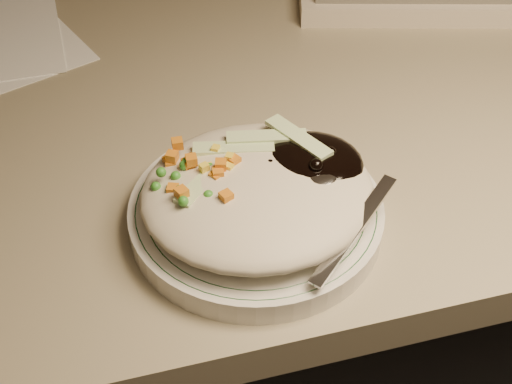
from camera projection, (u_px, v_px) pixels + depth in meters
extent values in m
cube|color=gray|center=(258.00, 87.00, 0.80)|extent=(1.40, 0.70, 0.04)
cylinder|color=silver|center=(256.00, 214.00, 0.60)|extent=(0.21, 0.21, 0.02)
torus|color=#144723|center=(256.00, 206.00, 0.60)|extent=(0.20, 0.20, 0.00)
torus|color=#144723|center=(256.00, 206.00, 0.60)|extent=(0.19, 0.19, 0.00)
ellipsoid|color=#C0B89C|center=(258.00, 192.00, 0.58)|extent=(0.19, 0.18, 0.04)
ellipsoid|color=black|center=(305.00, 167.00, 0.59)|extent=(0.10, 0.09, 0.03)
ellipsoid|color=orange|center=(198.00, 184.00, 0.58)|extent=(0.08, 0.08, 0.02)
sphere|color=black|center=(270.00, 166.00, 0.58)|extent=(0.01, 0.01, 0.01)
sphere|color=black|center=(301.00, 155.00, 0.59)|extent=(0.01, 0.01, 0.01)
sphere|color=black|center=(331.00, 152.00, 0.59)|extent=(0.01, 0.01, 0.01)
sphere|color=black|center=(317.00, 149.00, 0.60)|extent=(0.01, 0.01, 0.01)
sphere|color=black|center=(316.00, 166.00, 0.57)|extent=(0.01, 0.01, 0.01)
sphere|color=black|center=(301.00, 161.00, 0.59)|extent=(0.01, 0.01, 0.01)
sphere|color=black|center=(310.00, 151.00, 0.60)|extent=(0.01, 0.01, 0.01)
cube|color=orange|center=(191.00, 160.00, 0.57)|extent=(0.01, 0.01, 0.01)
cube|color=orange|center=(216.00, 184.00, 0.57)|extent=(0.01, 0.01, 0.01)
cube|color=orange|center=(172.00, 157.00, 0.58)|extent=(0.01, 0.01, 0.01)
cube|color=orange|center=(221.00, 165.00, 0.57)|extent=(0.01, 0.01, 0.01)
cube|color=orange|center=(218.00, 173.00, 0.57)|extent=(0.01, 0.01, 0.01)
cube|color=orange|center=(169.00, 161.00, 0.59)|extent=(0.01, 0.01, 0.01)
cube|color=orange|center=(188.00, 163.00, 0.58)|extent=(0.01, 0.01, 0.01)
cube|color=orange|center=(216.00, 177.00, 0.57)|extent=(0.01, 0.01, 0.01)
cube|color=orange|center=(234.00, 161.00, 0.58)|extent=(0.01, 0.01, 0.01)
cube|color=orange|center=(177.00, 144.00, 0.59)|extent=(0.01, 0.01, 0.01)
cube|color=orange|center=(182.00, 193.00, 0.55)|extent=(0.01, 0.01, 0.01)
cube|color=orange|center=(226.00, 197.00, 0.55)|extent=(0.01, 0.01, 0.01)
cube|color=orange|center=(173.00, 190.00, 0.56)|extent=(0.01, 0.01, 0.01)
cube|color=orange|center=(171.00, 164.00, 0.59)|extent=(0.01, 0.01, 0.01)
sphere|color=#388C28|center=(215.00, 171.00, 0.58)|extent=(0.01, 0.01, 0.01)
sphere|color=#388C28|center=(183.00, 201.00, 0.54)|extent=(0.01, 0.01, 0.01)
sphere|color=#388C28|center=(176.00, 176.00, 0.57)|extent=(0.01, 0.01, 0.01)
sphere|color=#388C28|center=(161.00, 172.00, 0.56)|extent=(0.01, 0.01, 0.01)
sphere|color=#388C28|center=(210.00, 168.00, 0.58)|extent=(0.01, 0.01, 0.01)
sphere|color=#388C28|center=(227.00, 195.00, 0.56)|extent=(0.01, 0.01, 0.01)
sphere|color=#388C28|center=(198.00, 180.00, 0.57)|extent=(0.01, 0.01, 0.01)
sphere|color=#388C28|center=(195.00, 198.00, 0.56)|extent=(0.01, 0.01, 0.01)
sphere|color=#388C28|center=(156.00, 187.00, 0.57)|extent=(0.01, 0.01, 0.01)
sphere|color=#388C28|center=(187.00, 162.00, 0.58)|extent=(0.01, 0.01, 0.01)
sphere|color=#388C28|center=(184.00, 165.00, 0.58)|extent=(0.01, 0.01, 0.01)
sphere|color=#388C28|center=(180.00, 190.00, 0.56)|extent=(0.01, 0.01, 0.01)
sphere|color=#388C28|center=(208.00, 195.00, 0.55)|extent=(0.01, 0.01, 0.01)
sphere|color=#388C28|center=(234.00, 152.00, 0.60)|extent=(0.01, 0.01, 0.01)
cube|color=yellow|center=(209.00, 168.00, 0.58)|extent=(0.01, 0.01, 0.01)
cube|color=yellow|center=(229.00, 168.00, 0.57)|extent=(0.01, 0.01, 0.01)
cube|color=yellow|center=(195.00, 168.00, 0.58)|extent=(0.01, 0.01, 0.01)
cube|color=yellow|center=(204.00, 168.00, 0.57)|extent=(0.01, 0.01, 0.01)
cube|color=yellow|center=(199.00, 182.00, 0.57)|extent=(0.01, 0.01, 0.01)
cube|color=yellow|center=(229.00, 158.00, 0.58)|extent=(0.01, 0.01, 0.01)
cube|color=yellow|center=(216.00, 150.00, 0.59)|extent=(0.01, 0.01, 0.01)
cube|color=yellow|center=(211.00, 181.00, 0.57)|extent=(0.01, 0.01, 0.01)
cube|color=#B2D18C|center=(234.00, 148.00, 0.59)|extent=(0.07, 0.03, 0.00)
cube|color=#B2D18C|center=(267.00, 137.00, 0.60)|extent=(0.07, 0.03, 0.00)
cube|color=#B2D18C|center=(206.00, 179.00, 0.57)|extent=(0.06, 0.06, 0.00)
cube|color=#B2D18C|center=(298.00, 137.00, 0.60)|extent=(0.04, 0.07, 0.00)
cube|color=#B2D18C|center=(265.00, 185.00, 0.57)|extent=(0.07, 0.03, 0.00)
cube|color=#B2D18C|center=(273.00, 156.00, 0.59)|extent=(0.07, 0.03, 0.00)
ellipsoid|color=silver|center=(317.00, 176.00, 0.57)|extent=(0.06, 0.06, 0.01)
cube|color=silver|center=(354.00, 229.00, 0.55)|extent=(0.09, 0.08, 0.03)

